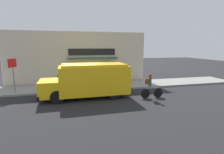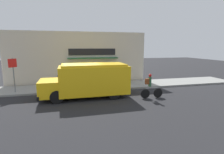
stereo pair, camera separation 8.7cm
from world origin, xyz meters
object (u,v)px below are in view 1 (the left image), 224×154
at_px(trash_bin, 61,81).
at_px(school_bus, 89,80).
at_px(stop_sign_post, 13,70).
at_px(cyclist, 150,86).

bearing_deg(trash_bin, school_bus, -60.12).
relative_size(stop_sign_post, trash_bin, 2.69).
relative_size(school_bus, stop_sign_post, 2.35).
distance_m(cyclist, trash_bin, 7.35).
bearing_deg(cyclist, stop_sign_post, 161.79).
bearing_deg(trash_bin, cyclist, -38.17).
xyz_separation_m(school_bus, stop_sign_post, (-5.06, 1.99, 0.60)).
bearing_deg(stop_sign_post, trash_bin, 22.81).
bearing_deg(cyclist, trash_bin, 143.41).
xyz_separation_m(stop_sign_post, trash_bin, (3.16, 1.33, -1.18)).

